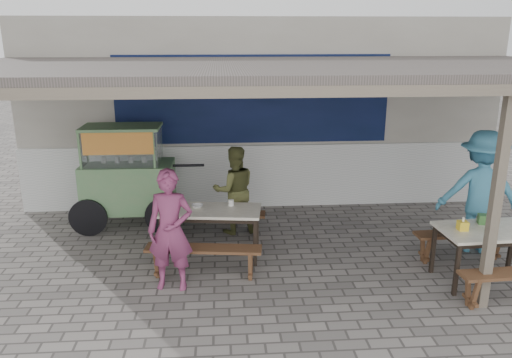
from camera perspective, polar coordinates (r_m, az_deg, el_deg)
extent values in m
plane|color=slate|center=(6.97, 3.01, -11.18)|extent=(60.00, 60.00, 0.00)
cube|color=#AFA99D|center=(9.87, 0.60, 7.81)|extent=(9.00, 1.20, 3.50)
cube|color=silver|center=(9.50, 0.89, 0.37)|extent=(9.00, 0.10, 1.20)
cube|color=#0F1849|center=(9.21, -0.34, 9.07)|extent=(5.00, 0.03, 1.60)
cube|color=#514946|center=(7.19, 2.35, 12.60)|extent=(9.00, 4.20, 0.12)
cube|color=#675F4D|center=(5.17, 4.89, 9.96)|extent=(9.00, 0.12, 0.12)
cube|color=#675F4D|center=(6.39, 25.71, -2.36)|extent=(0.11, 0.11, 2.70)
cube|color=white|center=(7.32, -5.29, -3.60)|extent=(1.54, 0.83, 0.04)
cube|color=black|center=(7.34, -5.28, -4.04)|extent=(1.43, 0.72, 0.06)
cube|color=black|center=(7.34, -10.77, -6.92)|extent=(0.05, 0.05, 0.71)
cube|color=black|center=(7.15, -0.11, -7.27)|extent=(0.05, 0.05, 0.71)
cube|color=black|center=(7.82, -9.86, -5.39)|extent=(0.05, 0.05, 0.71)
cube|color=black|center=(7.64, 0.11, -5.66)|extent=(0.05, 0.05, 0.71)
cube|color=brown|center=(6.81, -6.03, -7.92)|extent=(1.59, 0.47, 0.04)
cube|color=brown|center=(7.03, -11.16, -9.37)|extent=(0.08, 0.28, 0.41)
cube|color=brown|center=(6.84, -0.63, -9.79)|extent=(0.08, 0.28, 0.41)
cube|color=brown|center=(8.05, -4.56, -3.96)|extent=(1.59, 0.47, 0.04)
cube|color=brown|center=(8.24, -8.92, -5.32)|extent=(0.08, 0.28, 0.41)
cube|color=brown|center=(8.08, -0.03, -5.55)|extent=(0.08, 0.28, 0.41)
cube|color=white|center=(7.25, 25.10, -5.34)|extent=(1.32, 0.83, 0.04)
cube|color=black|center=(7.28, 25.05, -5.78)|extent=(1.21, 0.72, 0.06)
cube|color=black|center=(6.86, 21.96, -9.61)|extent=(0.05, 0.05, 0.71)
cube|color=black|center=(7.37, 19.60, -7.54)|extent=(0.05, 0.05, 0.71)
cube|color=black|center=(7.94, 27.14, -6.69)|extent=(0.05, 0.05, 0.71)
cube|color=brown|center=(6.71, 23.40, -11.82)|extent=(0.07, 0.28, 0.41)
cube|color=brown|center=(7.85, 22.46, -5.76)|extent=(1.39, 0.36, 0.04)
cube|color=brown|center=(7.69, 18.75, -7.64)|extent=(0.07, 0.28, 0.41)
cube|color=brown|center=(8.21, 25.59, -6.89)|extent=(0.07, 0.28, 0.41)
cube|color=#69895B|center=(8.75, -14.31, -0.71)|extent=(1.51, 0.79, 0.78)
cube|color=#69895B|center=(8.88, -14.12, -3.26)|extent=(1.46, 0.75, 0.06)
cylinder|color=black|center=(8.63, -18.63, -4.23)|extent=(0.63, 0.06, 0.63)
cylinder|color=black|center=(8.39, -10.49, -4.20)|extent=(0.63, 0.06, 0.63)
cube|color=silver|center=(8.59, -15.00, 3.73)|extent=(1.23, 0.68, 0.61)
cube|color=#69895B|center=(8.53, -15.15, 5.74)|extent=(1.28, 0.73, 0.04)
cube|color=#DC6233|center=(8.23, -15.52, 3.91)|extent=(1.12, 0.03, 0.36)
cylinder|color=black|center=(8.54, -8.57, 1.53)|extent=(0.78, 0.05, 0.04)
imported|color=#793055|center=(6.48, -9.75, -5.81)|extent=(0.63, 0.45, 1.60)
imported|color=brown|center=(8.21, -2.49, -1.26)|extent=(0.80, 0.67, 1.47)
imported|color=teal|center=(8.18, 24.23, -1.36)|extent=(1.36, 1.02, 1.87)
cube|color=yellow|center=(7.05, 22.54, -4.94)|extent=(0.12, 0.12, 0.12)
cube|color=#34672D|center=(7.39, 24.76, -4.20)|extent=(0.22, 0.17, 0.13)
cylinder|color=silver|center=(7.43, -2.86, -2.72)|extent=(0.08, 0.08, 0.09)
imported|color=silver|center=(7.40, -6.73, -3.09)|extent=(0.17, 0.17, 0.04)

